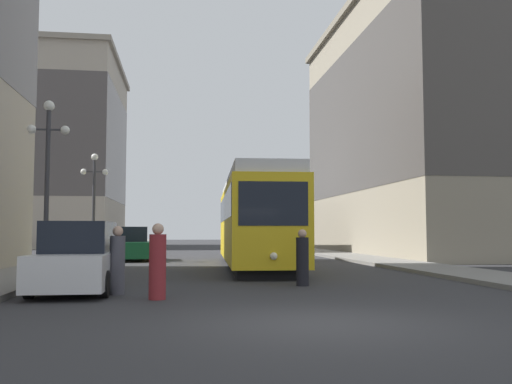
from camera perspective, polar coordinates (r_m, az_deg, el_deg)
name	(u,v)px	position (r m, az deg, el deg)	size (l,w,h in m)	color
ground_plane	(319,323)	(9.80, 6.47, -13.20)	(200.00, 200.00, 0.00)	#303033
sidewalk_left	(119,249)	(49.70, -13.86, -5.67)	(2.81, 120.00, 0.15)	gray
sidewalk_right	(294,248)	(50.42, 3.86, -5.75)	(2.81, 120.00, 0.15)	gray
streetcar	(254,219)	(24.60, -0.19, -2.82)	(3.25, 14.52, 3.89)	black
transit_bus	(273,227)	(43.71, 1.72, -3.57)	(2.89, 12.27, 3.45)	black
parked_car_left_near	(79,259)	(15.34, -17.62, -6.56)	(1.90, 4.64, 1.82)	black
parked_car_left_mid	(132,245)	(31.19, -12.53, -5.29)	(2.10, 4.94, 1.82)	black
pedestrian_crossing_near	(302,259)	(16.27, 4.77, -6.89)	(0.36, 0.36, 1.63)	black
pedestrian_crossing_far	(158,264)	(13.18, -10.03, -7.25)	(0.39, 0.39, 1.75)	maroon
pedestrian_on_sidewalk	(117,262)	(14.44, -14.00, -7.00)	(0.38, 0.38, 1.70)	#4C4C56
lamp_post_left_near	(48,160)	(20.26, -20.53, 3.08)	(1.41, 0.36, 5.89)	#333338
lamp_post_left_far	(94,189)	(30.24, -16.23, 0.26)	(1.41, 0.36, 5.49)	#333338
building_left_midblock	(46,151)	(61.88, -20.69, 3.95)	(15.11, 18.70, 19.31)	#A89E8E
building_right_corner	(423,127)	(41.11, 16.72, 6.42)	(11.32, 24.30, 17.39)	gray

